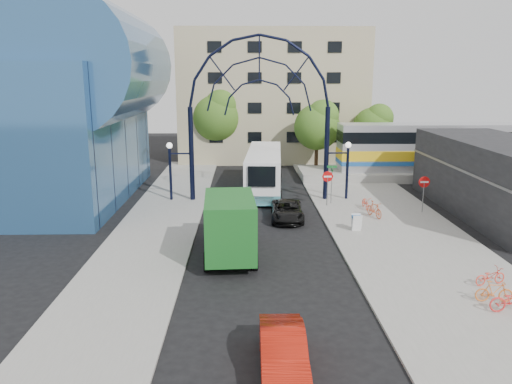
{
  "coord_description": "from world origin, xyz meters",
  "views": [
    {
      "loc": [
        -1.11,
        -22.52,
        9.15
      ],
      "look_at": [
        -0.43,
        6.0,
        2.52
      ],
      "focal_mm": 35.0,
      "sensor_mm": 36.0,
      "label": 1
    }
  ],
  "objects_px": {
    "street_name_sign": "(332,176)",
    "bike_near_a": "(366,203)",
    "black_suv": "(287,211)",
    "stop_sign": "(328,180)",
    "sandwich_board": "(357,220)",
    "tree_north_c": "(374,126)",
    "do_not_enter_sign": "(424,186)",
    "city_bus": "(264,170)",
    "tree_north_b": "(217,115)",
    "bike_far_a": "(490,276)",
    "green_truck": "(229,225)",
    "bike_far_b": "(494,292)",
    "gateway_arch": "(259,85)",
    "tree_north_a": "(318,124)",
    "train_car": "(476,147)",
    "bike_near_b": "(374,209)",
    "red_sedan": "(283,352)"
  },
  "relations": [
    {
      "from": "sandwich_board",
      "to": "tree_north_b",
      "type": "height_order",
      "value": "tree_north_b"
    },
    {
      "from": "stop_sign",
      "to": "street_name_sign",
      "type": "relative_size",
      "value": 0.89
    },
    {
      "from": "gateway_arch",
      "to": "train_car",
      "type": "bearing_deg",
      "value": 21.8
    },
    {
      "from": "green_truck",
      "to": "bike_far_b",
      "type": "height_order",
      "value": "green_truck"
    },
    {
      "from": "street_name_sign",
      "to": "green_truck",
      "type": "distance_m",
      "value": 12.61
    },
    {
      "from": "tree_north_b",
      "to": "bike_far_a",
      "type": "height_order",
      "value": "tree_north_b"
    },
    {
      "from": "do_not_enter_sign",
      "to": "sandwich_board",
      "type": "bearing_deg",
      "value": -143.32
    },
    {
      "from": "do_not_enter_sign",
      "to": "tree_north_c",
      "type": "distance_m",
      "value": 18.11
    },
    {
      "from": "tree_north_a",
      "to": "bike_near_b",
      "type": "distance_m",
      "value": 17.56
    },
    {
      "from": "city_bus",
      "to": "bike_far_b",
      "type": "bearing_deg",
      "value": -64.16
    },
    {
      "from": "sandwich_board",
      "to": "bike_near_a",
      "type": "relative_size",
      "value": 0.63
    },
    {
      "from": "tree_north_b",
      "to": "bike_far_a",
      "type": "bearing_deg",
      "value": -66.93
    },
    {
      "from": "city_bus",
      "to": "bike_far_b",
      "type": "distance_m",
      "value": 22.97
    },
    {
      "from": "green_truck",
      "to": "bike_near_b",
      "type": "height_order",
      "value": "green_truck"
    },
    {
      "from": "train_car",
      "to": "green_truck",
      "type": "bearing_deg",
      "value": -137.86
    },
    {
      "from": "green_truck",
      "to": "bike_far_b",
      "type": "relative_size",
      "value": 4.4
    },
    {
      "from": "do_not_enter_sign",
      "to": "green_truck",
      "type": "bearing_deg",
      "value": -148.8
    },
    {
      "from": "sandwich_board",
      "to": "train_car",
      "type": "distance_m",
      "value": 21.65
    },
    {
      "from": "sandwich_board",
      "to": "tree_north_c",
      "type": "height_order",
      "value": "tree_north_c"
    },
    {
      "from": "street_name_sign",
      "to": "bike_near_a",
      "type": "bearing_deg",
      "value": -34.69
    },
    {
      "from": "do_not_enter_sign",
      "to": "green_truck",
      "type": "xyz_separation_m",
      "value": [
        -12.9,
        -7.81,
        -0.31
      ]
    },
    {
      "from": "gateway_arch",
      "to": "tree_north_a",
      "type": "height_order",
      "value": "gateway_arch"
    },
    {
      "from": "gateway_arch",
      "to": "do_not_enter_sign",
      "type": "bearing_deg",
      "value": -19.99
    },
    {
      "from": "street_name_sign",
      "to": "bike_near_a",
      "type": "height_order",
      "value": "street_name_sign"
    },
    {
      "from": "bike_near_a",
      "to": "gateway_arch",
      "type": "bearing_deg",
      "value": 156.75
    },
    {
      "from": "train_car",
      "to": "bike_far_a",
      "type": "xyz_separation_m",
      "value": [
        -10.23,
        -24.12,
        -2.38
      ]
    },
    {
      "from": "train_car",
      "to": "bike_near_a",
      "type": "xyz_separation_m",
      "value": [
        -12.63,
        -10.9,
        -2.37
      ]
    },
    {
      "from": "tree_north_c",
      "to": "bike_far_b",
      "type": "bearing_deg",
      "value": -95.47
    },
    {
      "from": "city_bus",
      "to": "sandwich_board",
      "type": "bearing_deg",
      "value": -62.14
    },
    {
      "from": "street_name_sign",
      "to": "red_sedan",
      "type": "xyz_separation_m",
      "value": [
        -5.12,
        -20.98,
        -1.45
      ]
    },
    {
      "from": "tree_north_a",
      "to": "red_sedan",
      "type": "distance_m",
      "value": 35.05
    },
    {
      "from": "do_not_enter_sign",
      "to": "red_sedan",
      "type": "height_order",
      "value": "do_not_enter_sign"
    },
    {
      "from": "tree_north_b",
      "to": "black_suv",
      "type": "distance_m",
      "value": 22.34
    },
    {
      "from": "train_car",
      "to": "city_bus",
      "type": "height_order",
      "value": "train_car"
    },
    {
      "from": "tree_north_c",
      "to": "stop_sign",
      "type": "bearing_deg",
      "value": -114.69
    },
    {
      "from": "do_not_enter_sign",
      "to": "city_bus",
      "type": "relative_size",
      "value": 0.21
    },
    {
      "from": "black_suv",
      "to": "bike_near_a",
      "type": "xyz_separation_m",
      "value": [
        5.71,
        2.31,
        -0.09
      ]
    },
    {
      "from": "tree_north_a",
      "to": "bike_far_a",
      "type": "height_order",
      "value": "tree_north_a"
    },
    {
      "from": "bike_far_a",
      "to": "bike_far_b",
      "type": "relative_size",
      "value": 1.0
    },
    {
      "from": "tree_north_a",
      "to": "black_suv",
      "type": "bearing_deg",
      "value": -104.58
    },
    {
      "from": "tree_north_a",
      "to": "bike_far_a",
      "type": "relative_size",
      "value": 4.59
    },
    {
      "from": "black_suv",
      "to": "stop_sign",
      "type": "bearing_deg",
      "value": 48.01
    },
    {
      "from": "do_not_enter_sign",
      "to": "bike_far_b",
      "type": "height_order",
      "value": "do_not_enter_sign"
    },
    {
      "from": "tree_north_b",
      "to": "bike_near_a",
      "type": "height_order",
      "value": "tree_north_b"
    },
    {
      "from": "gateway_arch",
      "to": "black_suv",
      "type": "distance_m",
      "value": 9.64
    },
    {
      "from": "bike_near_a",
      "to": "bike_near_b",
      "type": "height_order",
      "value": "bike_near_b"
    },
    {
      "from": "tree_north_a",
      "to": "bike_near_a",
      "type": "bearing_deg",
      "value": -85.18
    },
    {
      "from": "sandwich_board",
      "to": "do_not_enter_sign",
      "type": "bearing_deg",
      "value": 36.68
    },
    {
      "from": "tree_north_a",
      "to": "tree_north_c",
      "type": "distance_m",
      "value": 6.33
    },
    {
      "from": "tree_north_c",
      "to": "bike_far_a",
      "type": "distance_m",
      "value": 30.37
    }
  ]
}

